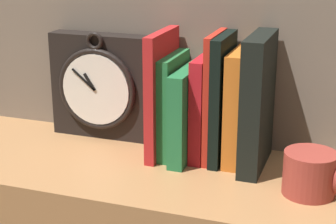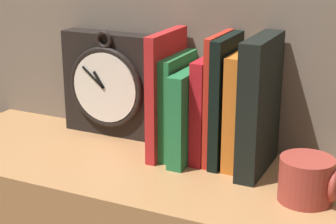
# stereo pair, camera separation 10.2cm
# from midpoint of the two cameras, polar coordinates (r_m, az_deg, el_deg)

# --- Properties ---
(clock) EXTENTS (0.22, 0.06, 0.23)m
(clock) POSITION_cam_midpoint_polar(r_m,az_deg,el_deg) (1.21, -3.39, 2.77)
(clock) COLOR black
(clock) RESTS_ON bookshelf
(book_slot0_red) EXTENTS (0.02, 0.15, 0.25)m
(book_slot0_red) POSITION_cam_midpoint_polar(r_m,az_deg,el_deg) (1.10, 2.52, 1.83)
(book_slot0_red) COLOR red
(book_slot0_red) RESTS_ON bookshelf
(book_slot1_green) EXTENTS (0.02, 0.14, 0.20)m
(book_slot1_green) POSITION_cam_midpoint_polar(r_m,az_deg,el_deg) (1.10, 3.66, 0.65)
(book_slot1_green) COLOR #25703A
(book_slot1_green) RESTS_ON bookshelf
(book_slot2_green) EXTENTS (0.03, 0.16, 0.18)m
(book_slot2_green) POSITION_cam_midpoint_polar(r_m,az_deg,el_deg) (1.09, 5.00, -0.26)
(book_slot2_green) COLOR #23703D
(book_slot2_green) RESTS_ON bookshelf
(book_slot3_red) EXTENTS (0.03, 0.13, 0.20)m
(book_slot3_red) POSITION_cam_midpoint_polar(r_m,az_deg,el_deg) (1.09, 6.74, 0.32)
(book_slot3_red) COLOR red
(book_slot3_red) RESTS_ON bookshelf
(book_slot4_red) EXTENTS (0.01, 0.12, 0.25)m
(book_slot4_red) POSITION_cam_midpoint_polar(r_m,az_deg,el_deg) (1.07, 7.81, 1.35)
(book_slot4_red) COLOR red
(book_slot4_red) RESTS_ON bookshelf
(book_slot5_black) EXTENTS (0.02, 0.13, 0.25)m
(book_slot5_black) POSITION_cam_midpoint_polar(r_m,az_deg,el_deg) (1.07, 8.63, 1.14)
(book_slot5_black) COLOR black
(book_slot5_black) RESTS_ON bookshelf
(book_slot6_orange) EXTENTS (0.03, 0.13, 0.22)m
(book_slot6_orange) POSITION_cam_midpoint_polar(r_m,az_deg,el_deg) (1.06, 10.28, 0.22)
(book_slot6_orange) COLOR orange
(book_slot6_orange) RESTS_ON bookshelf
(book_slot7_black) EXTENTS (0.04, 0.16, 0.25)m
(book_slot7_black) POSITION_cam_midpoint_polar(r_m,az_deg,el_deg) (1.04, 12.10, 0.62)
(book_slot7_black) COLOR black
(book_slot7_black) RESTS_ON bookshelf
(mug) EXTENTS (0.10, 0.09, 0.08)m
(mug) POSITION_cam_midpoint_polar(r_m,az_deg,el_deg) (0.97, 16.98, -6.67)
(mug) COLOR #9E382D
(mug) RESTS_ON bookshelf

